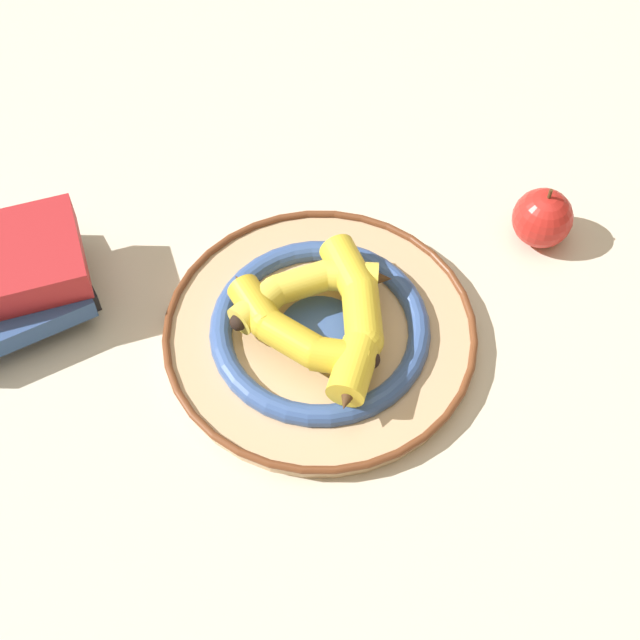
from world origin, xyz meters
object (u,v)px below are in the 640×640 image
Objects in this scene: banana_b at (356,319)px; decorative_bowl at (320,331)px; apple at (542,218)px; book_stack at (0,281)px; banana_a at (292,332)px; banana_c at (307,287)px.

decorative_bowl is at bearing 72.11° from banana_b.
book_stack is at bearing 150.25° from apple.
banana_a is at bearing 99.14° from banana_b.
book_stack is at bearing -157.95° from banana_a.
banana_a is 1.02× the size of banana_b.
banana_b is 0.27m from apple.
banana_c is 0.29m from apple.
banana_a is at bearing 145.87° from book_stack.
book_stack is (-0.26, 0.28, -0.01)m from banana_b.
banana_b is at bearing 118.27° from banana_c.
banana_b reaches higher than banana_a.
banana_b is (0.02, -0.03, 0.04)m from decorative_bowl.
apple is at bearing -179.19° from banana_c.
apple is at bearing -57.65° from banana_b.
book_stack reaches higher than decorative_bowl.
banana_c is at bearing 73.50° from decorative_bowl.
apple is at bearing 65.14° from banana_a.
banana_a is 1.04× the size of banana_c.
apple is (0.27, -0.02, -0.02)m from banana_b.
apple reaches higher than banana_c.
book_stack is 0.61m from apple.
banana_a is 0.33m from apple.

